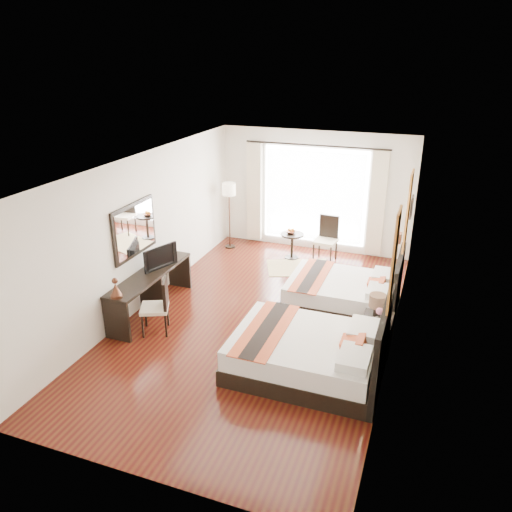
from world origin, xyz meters
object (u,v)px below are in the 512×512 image
(television, at_px, (158,256))
(desk_chair, at_px, (156,316))
(window_chair, at_px, (325,248))
(nightstand, at_px, (376,333))
(floor_lamp, at_px, (229,194))
(bed_far, at_px, (346,292))
(fruit_bowl, at_px, (291,232))
(console_desk, at_px, (151,292))
(vase, at_px, (379,321))
(table_lamp, at_px, (377,303))
(bed_near, at_px, (311,353))
(side_table, at_px, (292,246))

(television, height_order, desk_chair, television)
(television, height_order, window_chair, television)
(nightstand, xyz_separation_m, desk_chair, (-3.55, -0.75, 0.02))
(floor_lamp, bearing_deg, bed_far, -32.50)
(nightstand, distance_m, fruit_bowl, 3.94)
(fruit_bowl, bearing_deg, television, -118.91)
(console_desk, relative_size, television, 2.99)
(vase, bearing_deg, table_lamp, 108.93)
(television, bearing_deg, window_chair, -17.33)
(table_lamp, xyz_separation_m, floor_lamp, (-3.88, 3.22, 0.55))
(console_desk, bearing_deg, bed_near, -14.51)
(bed_near, bearing_deg, side_table, 110.04)
(side_table, xyz_separation_m, window_chair, (0.75, 0.13, 0.01))
(vase, bearing_deg, nightstand, 102.52)
(television, xyz_separation_m, floor_lamp, (0.08, 3.13, 0.37))
(television, xyz_separation_m, desk_chair, (0.45, -0.91, -0.67))
(vase, relative_size, window_chair, 0.13)
(television, bearing_deg, desk_chair, -133.14)
(bed_near, distance_m, bed_far, 2.22)
(vase, height_order, television, television)
(vase, xyz_separation_m, fruit_bowl, (-2.38, 3.26, 0.06))
(side_table, distance_m, fruit_bowl, 0.33)
(television, height_order, side_table, television)
(table_lamp, height_order, vase, table_lamp)
(console_desk, height_order, fruit_bowl, console_desk)
(fruit_bowl, relative_size, window_chair, 0.21)
(table_lamp, bearing_deg, console_desk, -177.14)
(table_lamp, xyz_separation_m, side_table, (-2.28, 3.07, -0.49))
(television, bearing_deg, floor_lamp, 19.22)
(nightstand, relative_size, side_table, 0.96)
(vase, bearing_deg, desk_chair, -169.94)
(desk_chair, bearing_deg, side_table, -132.19)
(window_chair, bearing_deg, floor_lamp, -84.80)
(bed_near, xyz_separation_m, table_lamp, (0.79, 1.03, 0.47))
(television, xyz_separation_m, side_table, (1.68, 2.98, -0.67))
(fruit_bowl, bearing_deg, vase, -53.88)
(vase, relative_size, television, 0.18)
(bed_near, height_order, television, bed_near)
(console_desk, bearing_deg, vase, 0.22)
(bed_far, bearing_deg, window_chair, 112.74)
(television, distance_m, side_table, 3.49)
(bed_far, bearing_deg, television, -161.53)
(console_desk, bearing_deg, floor_lamp, 88.30)
(console_desk, xyz_separation_m, window_chair, (2.45, 3.40, -0.07))
(nightstand, distance_m, table_lamp, 0.52)
(bed_near, bearing_deg, nightstand, 49.29)
(nightstand, distance_m, floor_lamp, 5.23)
(side_table, bearing_deg, desk_chair, -107.59)
(bed_near, bearing_deg, floor_lamp, 126.09)
(desk_chair, relative_size, floor_lamp, 0.61)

